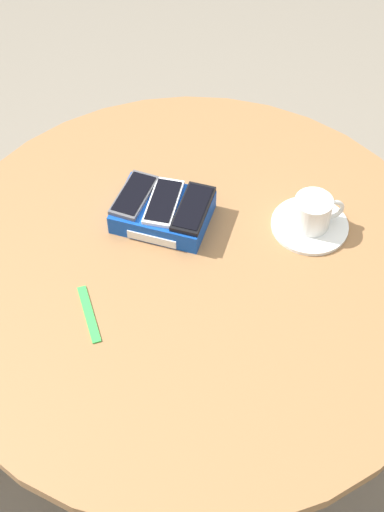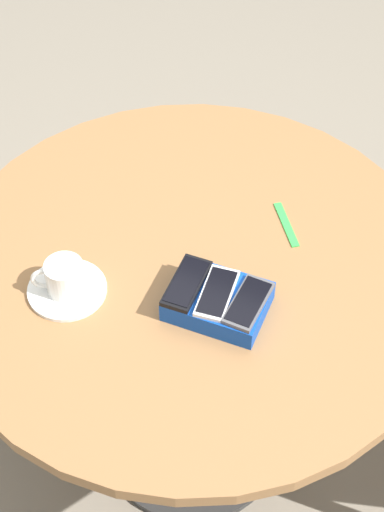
# 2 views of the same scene
# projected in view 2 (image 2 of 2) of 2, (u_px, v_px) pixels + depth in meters

# --- Properties ---
(ground_plane) EXTENTS (8.00, 8.00, 0.00)m
(ground_plane) POSITION_uv_depth(u_px,v_px,m) (192.00, 442.00, 2.23)
(ground_plane) COLOR gray
(round_table) EXTENTS (1.00, 1.00, 0.71)m
(round_table) POSITION_uv_depth(u_px,v_px,m) (192.00, 300.00, 1.79)
(round_table) COLOR #2D2D2D
(round_table) RESTS_ON ground_plane
(phone_box) EXTENTS (0.19, 0.15, 0.04)m
(phone_box) POSITION_uv_depth(u_px,v_px,m) (218.00, 301.00, 1.60)
(phone_box) COLOR #0F42AD
(phone_box) RESTS_ON round_table
(phone_gray) EXTENTS (0.06, 0.12, 0.01)m
(phone_gray) POSITION_uv_depth(u_px,v_px,m) (248.00, 303.00, 1.57)
(phone_gray) COLOR #515156
(phone_gray) RESTS_ON phone_box
(phone_white) EXTENTS (0.07, 0.13, 0.01)m
(phone_white) POSITION_uv_depth(u_px,v_px,m) (217.00, 293.00, 1.58)
(phone_white) COLOR silver
(phone_white) RESTS_ON phone_box
(phone_black) EXTENTS (0.06, 0.13, 0.01)m
(phone_black) POSITION_uv_depth(u_px,v_px,m) (187.00, 283.00, 1.60)
(phone_black) COLOR black
(phone_black) RESTS_ON phone_box
(saucer) EXTENTS (0.15, 0.15, 0.01)m
(saucer) POSITION_uv_depth(u_px,v_px,m) (67.00, 290.00, 1.65)
(saucer) COLOR white
(saucer) RESTS_ON round_table
(coffee_cup) EXTENTS (0.10, 0.07, 0.07)m
(coffee_cup) POSITION_uv_depth(u_px,v_px,m) (64.00, 277.00, 1.62)
(coffee_cup) COLOR white
(coffee_cup) RESTS_ON saucer
(lanyard_strap) EXTENTS (0.09, 0.11, 0.00)m
(lanyard_strap) POSITION_uv_depth(u_px,v_px,m) (286.00, 224.00, 1.76)
(lanyard_strap) COLOR green
(lanyard_strap) RESTS_ON round_table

